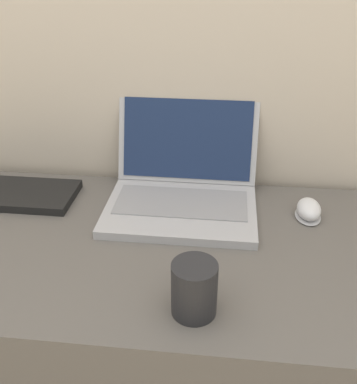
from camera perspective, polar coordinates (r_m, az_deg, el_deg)
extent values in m
cube|color=#5B5651|center=(1.22, -3.07, -20.92)|extent=(1.11, 0.57, 0.75)
cube|color=#ADADB2|center=(1.05, 0.25, -2.37)|extent=(0.35, 0.25, 0.02)
cube|color=gray|center=(1.06, 0.36, -1.32)|extent=(0.31, 0.14, 0.00)
cube|color=#ADADB2|center=(1.13, 1.14, 6.74)|extent=(0.35, 0.08, 0.21)
cube|color=#19284C|center=(1.13, 1.12, 6.72)|extent=(0.32, 0.07, 0.19)
cylinder|color=#232326|center=(0.77, 2.01, -12.19)|extent=(0.08, 0.08, 0.10)
cylinder|color=black|center=(0.74, 2.07, -9.54)|extent=(0.07, 0.07, 0.01)
ellipsoid|color=#B2B2B7|center=(1.08, 16.09, -2.91)|extent=(0.06, 0.09, 0.01)
ellipsoid|color=silver|center=(1.07, 16.22, -2.11)|extent=(0.05, 0.08, 0.04)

